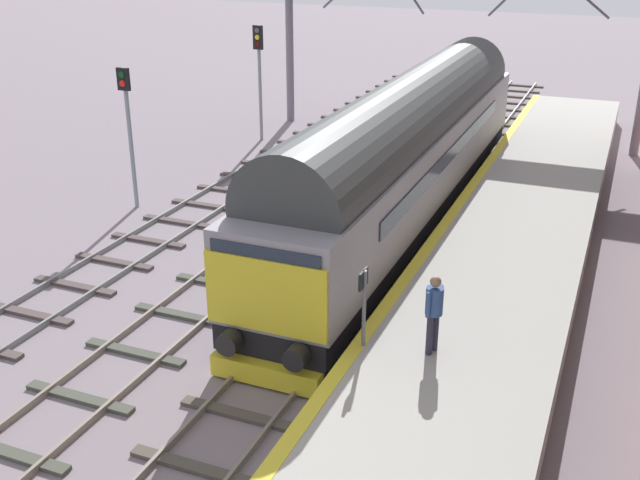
{
  "coord_description": "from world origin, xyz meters",
  "views": [
    {
      "loc": [
        6.1,
        -16.46,
        8.78
      ],
      "look_at": [
        0.2,
        -2.25,
        2.35
      ],
      "focal_mm": 42.41,
      "sensor_mm": 36.0,
      "label": 1
    }
  ],
  "objects_px": {
    "waiting_passenger": "(434,307)",
    "signal_post_near": "(129,123)",
    "signal_post_mid": "(259,68)",
    "diesel_locomotive": "(408,148)",
    "platform_number_sign": "(364,296)"
  },
  "relations": [
    {
      "from": "waiting_passenger",
      "to": "signal_post_near",
      "type": "bearing_deg",
      "value": 78.55
    },
    {
      "from": "signal_post_near",
      "to": "waiting_passenger",
      "type": "relative_size",
      "value": 2.84
    },
    {
      "from": "waiting_passenger",
      "to": "signal_post_mid",
      "type": "bearing_deg",
      "value": 55.0
    },
    {
      "from": "diesel_locomotive",
      "to": "signal_post_mid",
      "type": "xyz_separation_m",
      "value": [
        -8.77,
        7.33,
        0.65
      ]
    },
    {
      "from": "platform_number_sign",
      "to": "waiting_passenger",
      "type": "height_order",
      "value": "platform_number_sign"
    },
    {
      "from": "signal_post_mid",
      "to": "signal_post_near",
      "type": "bearing_deg",
      "value": -90.0
    },
    {
      "from": "diesel_locomotive",
      "to": "platform_number_sign",
      "type": "xyz_separation_m",
      "value": [
        1.85,
        -9.25,
        -0.37
      ]
    },
    {
      "from": "signal_post_mid",
      "to": "platform_number_sign",
      "type": "bearing_deg",
      "value": -57.37
    },
    {
      "from": "signal_post_near",
      "to": "signal_post_mid",
      "type": "xyz_separation_m",
      "value": [
        0.0,
        9.34,
        0.25
      ]
    },
    {
      "from": "signal_post_near",
      "to": "waiting_passenger",
      "type": "distance_m",
      "value": 13.85
    },
    {
      "from": "platform_number_sign",
      "to": "waiting_passenger",
      "type": "xyz_separation_m",
      "value": [
        1.34,
        0.28,
        -0.13
      ]
    },
    {
      "from": "signal_post_near",
      "to": "signal_post_mid",
      "type": "distance_m",
      "value": 9.34
    },
    {
      "from": "diesel_locomotive",
      "to": "platform_number_sign",
      "type": "distance_m",
      "value": 9.44
    },
    {
      "from": "diesel_locomotive",
      "to": "platform_number_sign",
      "type": "bearing_deg",
      "value": -78.71
    },
    {
      "from": "signal_post_mid",
      "to": "diesel_locomotive",
      "type": "bearing_deg",
      "value": -39.89
    }
  ]
}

